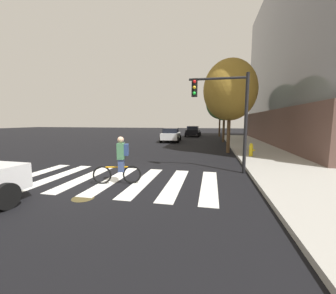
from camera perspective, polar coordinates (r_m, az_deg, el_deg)
ground_plane at (r=8.51m, az=-16.39°, el=-8.40°), size 120.00×120.00×0.00m
crosswalk_stripes at (r=8.38m, az=-14.67°, el=-8.54°), size 7.78×3.87×0.01m
manhole_cover at (r=6.73m, az=-22.11°, el=-12.77°), size 0.64×0.64×0.01m
sedan_mid at (r=22.82m, az=0.83°, el=3.38°), size 2.22×4.35×1.47m
sedan_far at (r=30.84m, az=6.85°, el=4.33°), size 2.09×4.37×1.50m
cyclist at (r=7.60m, az=-12.85°, el=-3.61°), size 1.66×0.52×1.69m
traffic_light_near at (r=9.33m, az=15.46°, el=10.71°), size 2.47×0.28×4.20m
fire_hydrant at (r=13.40m, az=21.66°, el=-0.71°), size 0.33×0.22×0.78m
street_tree_near at (r=15.42m, az=16.51°, el=14.61°), size 3.60×3.60×6.40m
street_tree_mid at (r=23.25m, az=15.13°, el=12.19°), size 3.66×3.66×6.51m
street_tree_far at (r=31.38m, az=14.02°, el=11.56°), size 3.99×3.99×7.09m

